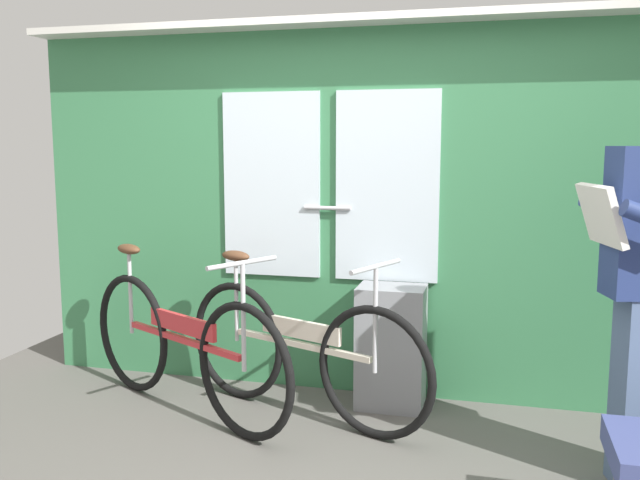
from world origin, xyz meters
TOP-DOWN VIEW (x-y plane):
  - ground_plane at (0.00, 0.00)m, footprint 5.10×3.88m
  - train_door_wall at (-0.01, 1.13)m, footprint 4.10×0.28m
  - bicycle_near_door at (-0.90, 0.55)m, footprint 1.56×0.88m
  - bicycle_leaning_behind at (-0.25, 0.65)m, footprint 1.54×0.72m
  - trash_bin_by_wall at (0.21, 0.92)m, footprint 0.38×0.28m

SIDE VIEW (x-z plane):
  - ground_plane at x=0.00m, z-range -0.04..0.00m
  - trash_bin_by_wall at x=0.21m, z-range 0.00..0.70m
  - bicycle_leaning_behind at x=-0.25m, z-range -0.08..0.82m
  - bicycle_near_door at x=-0.90m, z-range -0.08..0.84m
  - train_door_wall at x=-0.01m, z-range 0.05..2.24m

